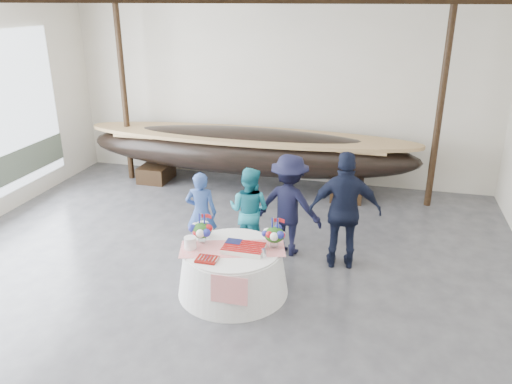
# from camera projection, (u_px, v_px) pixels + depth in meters

# --- Properties ---
(floor) EXTENTS (10.00, 12.00, 0.01)m
(floor) POSITION_uv_depth(u_px,v_px,m) (188.00, 318.00, 6.97)
(floor) COLOR #3D3D42
(floor) RESTS_ON ground
(wall_back) EXTENTS (10.00, 0.02, 4.50)m
(wall_back) POSITION_uv_depth(u_px,v_px,m) (279.00, 86.00, 11.57)
(wall_back) COLOR silver
(wall_back) RESTS_ON ground
(pavilion_structure) EXTENTS (9.80, 11.76, 4.50)m
(pavilion_structure) POSITION_uv_depth(u_px,v_px,m) (197.00, 12.00, 6.29)
(pavilion_structure) COLOR black
(pavilion_structure) RESTS_ON ground
(longboat_display) EXTENTS (7.69, 1.54, 1.44)m
(longboat_display) POSITION_uv_depth(u_px,v_px,m) (247.00, 151.00, 11.36)
(longboat_display) COLOR black
(longboat_display) RESTS_ON ground
(banquet_table) EXTENTS (1.67, 1.67, 0.72)m
(banquet_table) POSITION_uv_depth(u_px,v_px,m) (233.00, 270.00, 7.49)
(banquet_table) COLOR white
(banquet_table) RESTS_ON ground
(tabletop_items) EXTENTS (1.63, 1.02, 0.40)m
(tabletop_items) POSITION_uv_depth(u_px,v_px,m) (233.00, 237.00, 7.39)
(tabletop_items) COLOR red
(tabletop_items) RESTS_ON banquet_table
(guest_woman_blue) EXTENTS (0.58, 0.43, 1.47)m
(guest_woman_blue) POSITION_uv_depth(u_px,v_px,m) (201.00, 213.00, 8.54)
(guest_woman_blue) COLOR navy
(guest_woman_blue) RESTS_ON ground
(guest_woman_teal) EXTENTS (0.84, 0.70, 1.54)m
(guest_woman_teal) POSITION_uv_depth(u_px,v_px,m) (249.00, 210.00, 8.55)
(guest_woman_teal) COLOR teal
(guest_woman_teal) RESTS_ON ground
(guest_man_left) EXTENTS (1.26, 0.89, 1.78)m
(guest_man_left) POSITION_uv_depth(u_px,v_px,m) (289.00, 205.00, 8.46)
(guest_man_left) COLOR black
(guest_man_left) RESTS_ON ground
(guest_man_right) EXTENTS (1.21, 0.64, 1.97)m
(guest_man_right) POSITION_uv_depth(u_px,v_px,m) (345.00, 211.00, 7.99)
(guest_man_right) COLOR black
(guest_man_right) RESTS_ON ground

